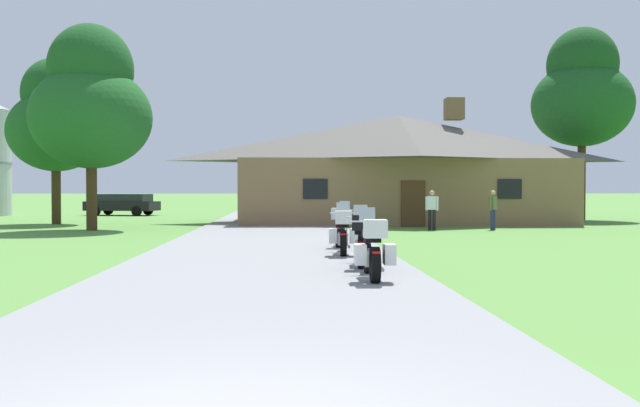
{
  "coord_description": "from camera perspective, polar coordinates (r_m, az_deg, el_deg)",
  "views": [
    {
      "loc": [
        0.46,
        -4.68,
        1.72
      ],
      "look_at": [
        1.53,
        16.71,
        1.28
      ],
      "focal_mm": 39.36,
      "sensor_mm": 36.0,
      "label": 1
    }
  ],
  "objects": [
    {
      "name": "tree_right_of_lodge",
      "position": [
        41.78,
        20.54,
        8.43
      ],
      "size": [
        5.47,
        5.47,
        10.64
      ],
      "color": "#422D19",
      "rests_on": "ground"
    },
    {
      "name": "ground_plane",
      "position": [
        24.74,
        -3.93,
        -2.8
      ],
      "size": [
        500.0,
        500.0,
        0.0
      ],
      "primitive_type": "plane",
      "color": "#56893D"
    },
    {
      "name": "bystander_olive_shirt_near_lodge",
      "position": [
        30.26,
        13.88,
        -0.34
      ],
      "size": [
        0.4,
        0.44,
        1.67
      ],
      "rotation": [
        0.0,
        0.0,
        4.0
      ],
      "color": "navy",
      "rests_on": "ground"
    },
    {
      "name": "bystander_white_shirt_beside_signpost",
      "position": [
        29.51,
        9.09,
        -0.36
      ],
      "size": [
        0.51,
        0.35,
        1.67
      ],
      "rotation": [
        0.0,
        0.0,
        5.87
      ],
      "color": "black",
      "rests_on": "ground"
    },
    {
      "name": "motorcycle_black_nearest_to_camera",
      "position": [
        12.9,
        4.28,
        -3.75
      ],
      "size": [
        0.73,
        2.08,
        1.3
      ],
      "rotation": [
        0.0,
        0.0,
        -0.02
      ],
      "color": "black",
      "rests_on": "asphalt_driveway"
    },
    {
      "name": "tree_left_near",
      "position": [
        30.81,
        -18.12,
        7.75
      ],
      "size": [
        4.98,
        4.98,
        8.55
      ],
      "color": "#422D19",
      "rests_on": "ground"
    },
    {
      "name": "asphalt_driveway",
      "position": [
        22.75,
        -4.02,
        -3.08
      ],
      "size": [
        6.4,
        80.0,
        0.06
      ],
      "primitive_type": "cube",
      "color": "gray",
      "rests_on": "ground"
    },
    {
      "name": "motorcycle_silver_third_in_row",
      "position": [
        17.79,
        1.89,
        -2.39
      ],
      "size": [
        0.79,
        2.08,
        1.3
      ],
      "rotation": [
        0.0,
        0.0,
        -0.06
      ],
      "color": "black",
      "rests_on": "asphalt_driveway"
    },
    {
      "name": "parked_black_suv_far_left",
      "position": [
        47.48,
        -15.73,
        -0.0
      ],
      "size": [
        4.91,
        2.89,
        1.4
      ],
      "rotation": [
        0.0,
        0.0,
        1.33
      ],
      "color": "black",
      "rests_on": "ground"
    },
    {
      "name": "motorcycle_green_farthest_in_row",
      "position": [
        20.45,
        1.74,
        -1.9
      ],
      "size": [
        0.83,
        2.07,
        1.3
      ],
      "rotation": [
        0.0,
        0.0,
        -0.19
      ],
      "color": "black",
      "rests_on": "asphalt_driveway"
    },
    {
      "name": "tree_left_far",
      "position": [
        36.7,
        -20.7,
        6.34
      ],
      "size": [
        4.6,
        4.6,
        8.1
      ],
      "color": "#422D19",
      "rests_on": "ground"
    },
    {
      "name": "stone_lodge",
      "position": [
        35.95,
        6.42,
        2.91
      ],
      "size": [
        16.77,
        8.55,
        6.36
      ],
      "color": "brown",
      "rests_on": "ground"
    },
    {
      "name": "motorcycle_white_second_in_row",
      "position": [
        15.2,
        3.36,
        -2.96
      ],
      "size": [
        0.68,
        2.08,
        1.3
      ],
      "rotation": [
        0.0,
        0.0,
        -0.09
      ],
      "color": "black",
      "rests_on": "asphalt_driveway"
    }
  ]
}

